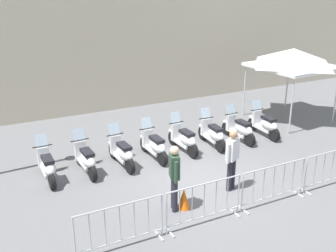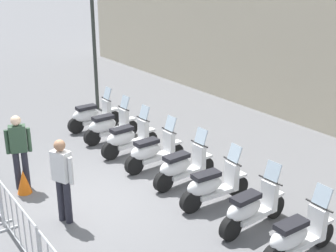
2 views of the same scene
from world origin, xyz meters
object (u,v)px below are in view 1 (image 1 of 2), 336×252
object	(u,v)px
canopy_tent	(293,58)
officer_mid_plaza	(232,157)
officer_near_row_end	(174,174)
barrier_segment_1	(204,204)
motorcycle_4	(184,139)
motorcycle_6	(240,129)
barrier_segment_0	(120,227)
traffic_cone	(184,198)
motorcycle_2	(122,153)
motorcycle_7	(265,125)
motorcycle_5	(213,134)
barrier_segment_3	(332,168)
barrier_segment_2	(273,185)
motorcycle_0	(47,166)
motorcycle_1	(86,159)
motorcycle_3	(154,146)

from	to	relation	value
canopy_tent	officer_mid_plaza	bearing A→B (deg)	-149.99
officer_near_row_end	canopy_tent	xyz separation A→B (m)	(7.76, 3.46, 1.54)
barrier_segment_1	motorcycle_4	bearing A→B (deg)	62.70
barrier_segment_1	officer_near_row_end	xyz separation A→B (m)	(-0.27, 0.87, 0.46)
motorcycle_6	barrier_segment_0	size ratio (longest dim) A/B	0.87
officer_mid_plaza	traffic_cone	distance (m)	1.79
motorcycle_2	motorcycle_7	xyz separation A→B (m)	(5.56, -0.44, 0.00)
motorcycle_2	barrier_segment_1	world-z (taller)	motorcycle_2
motorcycle_2	canopy_tent	size ratio (longest dim) A/B	0.59
motorcycle_5	motorcycle_6	xyz separation A→B (m)	(1.12, -0.10, 0.00)
motorcycle_5	motorcycle_7	xyz separation A→B (m)	(2.22, -0.23, 0.00)
motorcycle_6	barrier_segment_3	xyz separation A→B (m)	(-0.01, -3.83, 0.07)
barrier_segment_0	barrier_segment_2	bearing A→B (deg)	-4.87
officer_mid_plaza	motorcycle_5	bearing A→B (deg)	61.81
motorcycle_0	traffic_cone	distance (m)	4.11
motorcycle_4	barrier_segment_0	world-z (taller)	motorcycle_4
motorcycle_5	officer_mid_plaza	distance (m)	3.05
barrier_segment_1	motorcycle_5	bearing A→B (deg)	49.86
motorcycle_5	barrier_segment_1	world-z (taller)	motorcycle_5
motorcycle_1	traffic_cone	distance (m)	3.44
officer_near_row_end	motorcycle_5	bearing A→B (deg)	39.46
motorcycle_6	officer_mid_plaza	world-z (taller)	officer_mid_plaza
motorcycle_0	motorcycle_3	size ratio (longest dim) A/B	1.00
motorcycle_6	barrier_segment_0	world-z (taller)	motorcycle_6
motorcycle_5	barrier_segment_3	bearing A→B (deg)	-74.24
officer_near_row_end	officer_mid_plaza	world-z (taller)	same
motorcycle_4	traffic_cone	distance (m)	3.53
motorcycle_1	barrier_segment_0	xyz separation A→B (m)	(-0.65, -3.76, 0.07)
officer_near_row_end	officer_mid_plaza	bearing A→B (deg)	1.87
motorcycle_3	motorcycle_1	bearing A→B (deg)	175.24
motorcycle_0	motorcycle_1	world-z (taller)	same
motorcycle_5	traffic_cone	bearing A→B (deg)	-137.63
motorcycle_7	traffic_cone	size ratio (longest dim) A/B	3.14
motorcycle_5	canopy_tent	xyz separation A→B (m)	(4.47, 0.75, 2.06)
motorcycle_2	motorcycle_4	bearing A→B (deg)	-1.79
barrier_segment_2	officer_near_row_end	world-z (taller)	officer_near_row_end
motorcycle_7	officer_near_row_end	size ratio (longest dim) A/B	1.00
motorcycle_1	motorcycle_2	distance (m)	1.12
motorcycle_1	motorcycle_5	world-z (taller)	same
barrier_segment_0	canopy_tent	xyz separation A→B (m)	(9.56, 4.16, 2.00)
motorcycle_3	motorcycle_7	distance (m)	4.46
motorcycle_0	motorcycle_3	distance (m)	3.35
motorcycle_3	barrier_segment_1	distance (m)	3.84
barrier_segment_0	traffic_cone	world-z (taller)	barrier_segment_0
canopy_tent	barrier_segment_0	bearing A→B (deg)	-156.49
motorcycle_3	barrier_segment_0	distance (m)	4.59
motorcycle_5	barrier_segment_2	world-z (taller)	motorcycle_5
motorcycle_5	officer_near_row_end	distance (m)	4.30
motorcycle_4	barrier_segment_3	world-z (taller)	motorcycle_4
traffic_cone	canopy_tent	bearing A→B (deg)	25.19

